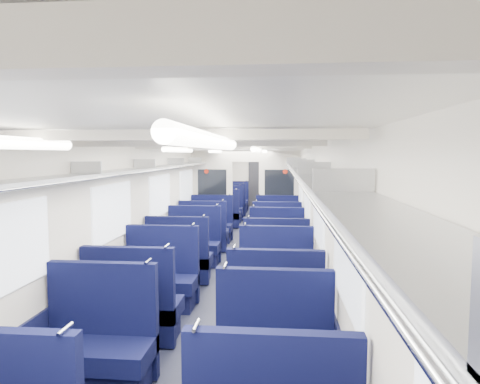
# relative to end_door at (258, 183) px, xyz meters

# --- Properties ---
(floor) EXTENTS (2.80, 18.00, 0.01)m
(floor) POSITION_rel_end_door_xyz_m (0.00, -8.94, -1.00)
(floor) COLOR black
(floor) RESTS_ON ground
(ceiling) EXTENTS (2.80, 18.00, 0.01)m
(ceiling) POSITION_rel_end_door_xyz_m (0.00, -8.94, 1.35)
(ceiling) COLOR white
(ceiling) RESTS_ON wall_left
(wall_left) EXTENTS (0.02, 18.00, 2.35)m
(wall_left) POSITION_rel_end_door_xyz_m (-1.40, -8.94, 0.18)
(wall_left) COLOR silver
(wall_left) RESTS_ON floor
(dado_left) EXTENTS (0.03, 17.90, 0.70)m
(dado_left) POSITION_rel_end_door_xyz_m (-1.39, -8.94, -0.65)
(dado_left) COLOR black
(dado_left) RESTS_ON floor
(wall_right) EXTENTS (0.02, 18.00, 2.35)m
(wall_right) POSITION_rel_end_door_xyz_m (1.40, -8.94, 0.18)
(wall_right) COLOR silver
(wall_right) RESTS_ON floor
(dado_right) EXTENTS (0.03, 17.90, 0.70)m
(dado_right) POSITION_rel_end_door_xyz_m (1.39, -8.94, -0.65)
(dado_right) COLOR black
(dado_right) RESTS_ON floor
(wall_far) EXTENTS (2.80, 0.02, 2.35)m
(wall_far) POSITION_rel_end_door_xyz_m (0.00, 0.06, 0.18)
(wall_far) COLOR silver
(wall_far) RESTS_ON floor
(luggage_rack_left) EXTENTS (0.36, 17.40, 0.18)m
(luggage_rack_left) POSITION_rel_end_door_xyz_m (-1.21, -8.94, 0.97)
(luggage_rack_left) COLOR #B2B5BA
(luggage_rack_left) RESTS_ON wall_left
(luggage_rack_right) EXTENTS (0.36, 17.40, 0.18)m
(luggage_rack_right) POSITION_rel_end_door_xyz_m (1.21, -8.94, 0.97)
(luggage_rack_right) COLOR #B2B5BA
(luggage_rack_right) RESTS_ON wall_right
(windows) EXTENTS (2.78, 15.60, 0.75)m
(windows) POSITION_rel_end_door_xyz_m (0.00, -9.40, 0.42)
(windows) COLOR white
(windows) RESTS_ON wall_left
(ceiling_fittings) EXTENTS (2.70, 16.06, 0.11)m
(ceiling_fittings) POSITION_rel_end_door_xyz_m (0.00, -9.20, 1.29)
(ceiling_fittings) COLOR silver
(ceiling_fittings) RESTS_ON ceiling
(end_door) EXTENTS (0.75, 0.06, 2.00)m
(end_door) POSITION_rel_end_door_xyz_m (0.00, 0.00, 0.00)
(end_door) COLOR black
(end_door) RESTS_ON floor
(bulkhead) EXTENTS (2.80, 0.10, 2.35)m
(bulkhead) POSITION_rel_end_door_xyz_m (-0.00, -6.38, 0.23)
(bulkhead) COLOR silver
(bulkhead) RESTS_ON floor
(seat_6) EXTENTS (1.07, 0.59, 1.19)m
(seat_6) POSITION_rel_end_door_xyz_m (-0.83, -13.65, -0.63)
(seat_6) COLOR #0A0E34
(seat_6) RESTS_ON floor
(seat_7) EXTENTS (1.07, 0.59, 1.19)m
(seat_7) POSITION_rel_end_door_xyz_m (0.83, -13.74, -0.63)
(seat_7) COLOR #0A0E34
(seat_7) RESTS_ON floor
(seat_8) EXTENTS (1.07, 0.59, 1.19)m
(seat_8) POSITION_rel_end_door_xyz_m (-0.83, -12.68, -0.63)
(seat_8) COLOR #0A0E34
(seat_8) RESTS_ON floor
(seat_9) EXTENTS (1.07, 0.59, 1.19)m
(seat_9) POSITION_rel_end_door_xyz_m (0.83, -12.66, -0.63)
(seat_9) COLOR #0A0E34
(seat_9) RESTS_ON floor
(seat_10) EXTENTS (1.07, 0.59, 1.19)m
(seat_10) POSITION_rel_end_door_xyz_m (-0.83, -11.53, -0.63)
(seat_10) COLOR #0A0E34
(seat_10) RESTS_ON floor
(seat_11) EXTENTS (1.07, 0.59, 1.19)m
(seat_11) POSITION_rel_end_door_xyz_m (0.83, -11.43, -0.63)
(seat_11) COLOR #0A0E34
(seat_11) RESTS_ON floor
(seat_12) EXTENTS (1.07, 0.59, 1.19)m
(seat_12) POSITION_rel_end_door_xyz_m (-0.83, -10.36, -0.63)
(seat_12) COLOR #0A0E34
(seat_12) RESTS_ON floor
(seat_13) EXTENTS (1.07, 0.59, 1.19)m
(seat_13) POSITION_rel_end_door_xyz_m (0.83, -10.41, -0.63)
(seat_13) COLOR #0A0E34
(seat_13) RESTS_ON floor
(seat_14) EXTENTS (1.07, 0.59, 1.19)m
(seat_14) POSITION_rel_end_door_xyz_m (-0.83, -9.15, -0.63)
(seat_14) COLOR #0A0E34
(seat_14) RESTS_ON floor
(seat_15) EXTENTS (1.07, 0.59, 1.19)m
(seat_15) POSITION_rel_end_door_xyz_m (0.83, -9.28, -0.63)
(seat_15) COLOR #0A0E34
(seat_15) RESTS_ON floor
(seat_16) EXTENTS (1.07, 0.59, 1.19)m
(seat_16) POSITION_rel_end_door_xyz_m (-0.83, -7.98, -0.63)
(seat_16) COLOR #0A0E34
(seat_16) RESTS_ON floor
(seat_17) EXTENTS (1.07, 0.59, 1.19)m
(seat_17) POSITION_rel_end_door_xyz_m (0.83, -8.01, -0.63)
(seat_17) COLOR #0A0E34
(seat_17) RESTS_ON floor
(seat_18) EXTENTS (1.07, 0.59, 1.19)m
(seat_18) POSITION_rel_end_door_xyz_m (-0.83, -6.90, -0.63)
(seat_18) COLOR #0A0E34
(seat_18) RESTS_ON floor
(seat_19) EXTENTS (1.07, 0.59, 1.19)m
(seat_19) POSITION_rel_end_door_xyz_m (0.83, -6.86, -0.63)
(seat_19) COLOR #0A0E34
(seat_19) RESTS_ON floor
(seat_20) EXTENTS (1.07, 0.59, 1.19)m
(seat_20) POSITION_rel_end_door_xyz_m (-0.83, -4.90, -0.63)
(seat_20) COLOR #0A0E34
(seat_20) RESTS_ON floor
(seat_21) EXTENTS (1.07, 0.59, 1.19)m
(seat_21) POSITION_rel_end_door_xyz_m (0.83, -4.83, -0.63)
(seat_21) COLOR #0A0E34
(seat_21) RESTS_ON floor
(seat_22) EXTENTS (1.07, 0.59, 1.19)m
(seat_22) POSITION_rel_end_door_xyz_m (-0.83, -3.75, -0.63)
(seat_22) COLOR #0A0E34
(seat_22) RESTS_ON floor
(seat_23) EXTENTS (1.07, 0.59, 1.19)m
(seat_23) POSITION_rel_end_door_xyz_m (0.83, -3.72, -0.63)
(seat_23) COLOR #0A0E34
(seat_23) RESTS_ON floor
(seat_24) EXTENTS (1.07, 0.59, 1.19)m
(seat_24) POSITION_rel_end_door_xyz_m (-0.83, -2.44, -0.63)
(seat_24) COLOR #0A0E34
(seat_24) RESTS_ON floor
(seat_25) EXTENTS (1.07, 0.59, 1.19)m
(seat_25) POSITION_rel_end_door_xyz_m (0.83, -2.64, -0.63)
(seat_25) COLOR #0A0E34
(seat_25) RESTS_ON floor
(seat_26) EXTENTS (1.07, 0.59, 1.19)m
(seat_26) POSITION_rel_end_door_xyz_m (-0.83, -1.37, -0.63)
(seat_26) COLOR #0A0E34
(seat_26) RESTS_ON floor
(seat_27) EXTENTS (1.07, 0.59, 1.19)m
(seat_27) POSITION_rel_end_door_xyz_m (0.83, -1.47, -0.63)
(seat_27) COLOR #0A0E34
(seat_27) RESTS_ON floor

